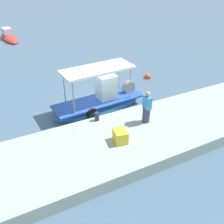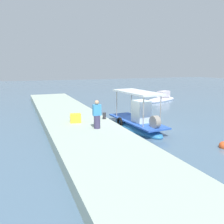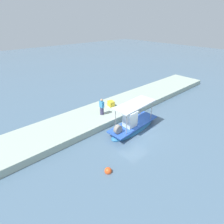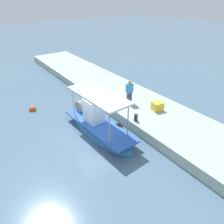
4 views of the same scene
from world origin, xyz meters
The scene contains 8 objects.
ground_plane centered at (0.00, 0.00, 0.00)m, with size 120.00×120.00×0.00m, color slate.
dock_quay centered at (0.00, -4.19, 0.32)m, with size 36.00×4.47×0.65m, color #A3B4A5.
main_fishing_boat centered at (-0.14, -0.24, 0.48)m, with size 5.85×2.08×3.00m.
fisherman_near_bollard centered at (0.93, -3.58, 1.44)m, with size 0.40×0.50×1.74m.
mooring_bollard centered at (-1.29, -2.30, 0.88)m, with size 0.24×0.24×0.46m, color #2D2D33.
cargo_crate centered at (-1.07, -4.44, 0.94)m, with size 0.72×0.57×0.58m, color yellow.
marker_buoy centered at (5.10, 2.30, 0.10)m, with size 0.52×0.52×0.52m.
moored_boat_near centered at (-2.78, 18.76, 0.22)m, with size 1.91×5.10×1.43m.
Camera 1 is at (-5.76, -12.71, 7.98)m, focal length 40.94 mm.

